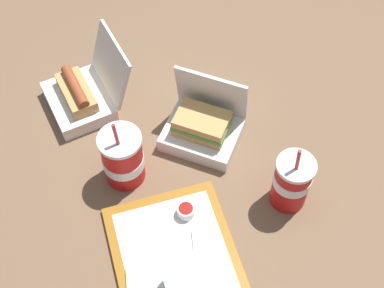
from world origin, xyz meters
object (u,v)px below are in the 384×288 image
Objects in this scene: cake_container at (192,284)px; plastic_fork at (197,254)px; ketchup_cup at (186,211)px; clamshell_sandwich_back at (203,127)px; soda_cup_right at (123,159)px; food_tray at (179,269)px; clamshell_hotdog_left at (82,95)px; soda_cup_front at (292,181)px.

cake_container is 0.09m from plastic_fork.
cake_container reaches higher than ketchup_cup.
soda_cup_right reaches higher than clamshell_sandwich_back.
ketchup_cup is at bearing 151.20° from food_tray.
clamshell_hotdog_left is (-0.50, -0.10, 0.03)m from plastic_fork.
food_tray is 0.52m from clamshell_hotdog_left.
ketchup_cup is 0.36× the size of plastic_fork.
clamshell_sandwich_back reaches higher than plastic_fork.
clamshell_hotdog_left is at bearing -131.55° from clamshell_sandwich_back.
ketchup_cup is 0.19× the size of clamshell_hotdog_left.
soda_cup_right is (-0.25, -0.07, 0.06)m from plastic_fork.
clamshell_hotdog_left is (-0.57, -0.06, -0.01)m from cake_container.
food_tray is at bearing 6.44° from clamshell_hotdog_left.
food_tray is 0.05m from plastic_fork.
cake_container is 1.03× the size of plastic_fork.
cake_container is 0.31m from soda_cup_front.
plastic_fork reaches higher than food_tray.
food_tray is at bearing -173.71° from cake_container.
cake_container reaches higher than food_tray.
food_tray is 3.59× the size of plastic_fork.
soda_cup_front reaches higher than ketchup_cup.
cake_container is 0.55× the size of soda_cup_front.
plastic_fork is at bearing -8.90° from ketchup_cup.
soda_cup_right is at bearing -122.09° from soda_cup_front.
clamshell_sandwich_back reaches higher than clamshell_hotdog_left.
ketchup_cup is 0.20× the size of soda_cup_front.
soda_cup_right reaches higher than clamshell_hotdog_left.
clamshell_sandwich_back is (-0.19, 0.12, 0.02)m from ketchup_cup.
ketchup_cup is (-0.17, 0.06, -0.03)m from cake_container.
food_tray is 1.90× the size of soda_cup_right.
food_tray is at bearing -77.41° from soda_cup_front.
cake_container is at bearing -67.12° from soda_cup_front.
cake_container is at bearing -26.50° from clamshell_sandwich_back.
food_tray is at bearing -57.59° from plastic_fork.
clamshell_sandwich_back reaches higher than cake_container.
clamshell_sandwich_back is at bearing 148.53° from food_tray.
food_tray is 0.35m from clamshell_sandwich_back.
clamshell_hotdog_left is at bearing -141.80° from soda_cup_front.
plastic_fork is at bearing -25.55° from clamshell_sandwich_back.
soda_cup_front is (0.05, 0.23, 0.05)m from ketchup_cup.
clamshell_sandwich_back is (-0.30, 0.18, 0.04)m from food_tray.
soda_cup_right is 1.02× the size of soda_cup_front.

